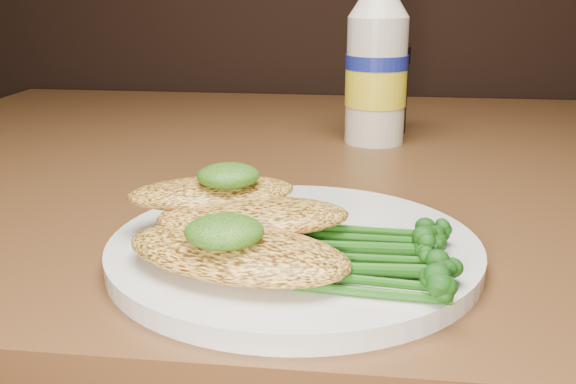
# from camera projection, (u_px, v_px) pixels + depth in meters

# --- Properties ---
(plate) EXTENTS (0.25, 0.25, 0.01)m
(plate) POSITION_uv_depth(u_px,v_px,m) (294.00, 249.00, 0.44)
(plate) COLOR silver
(plate) RESTS_ON dining_table
(chicken_front) EXTENTS (0.16, 0.11, 0.02)m
(chicken_front) POSITION_uv_depth(u_px,v_px,m) (237.00, 252.00, 0.39)
(chicken_front) COLOR #F8BA4F
(chicken_front) RESTS_ON plate
(chicken_mid) EXTENTS (0.13, 0.09, 0.02)m
(chicken_mid) POSITION_uv_depth(u_px,v_px,m) (254.00, 216.00, 0.43)
(chicken_mid) COLOR #F8BA4F
(chicken_mid) RESTS_ON plate
(chicken_back) EXTENTS (0.13, 0.09, 0.02)m
(chicken_back) POSITION_uv_depth(u_px,v_px,m) (212.00, 192.00, 0.45)
(chicken_back) COLOR #F8BA4F
(chicken_back) RESTS_ON plate
(pesto_front) EXTENTS (0.05, 0.05, 0.02)m
(pesto_front) POSITION_uv_depth(u_px,v_px,m) (224.00, 231.00, 0.37)
(pesto_front) COLOR #143808
(pesto_front) RESTS_ON chicken_front
(pesto_back) EXTENTS (0.05, 0.05, 0.02)m
(pesto_back) POSITION_uv_depth(u_px,v_px,m) (228.00, 176.00, 0.44)
(pesto_back) COLOR #143808
(pesto_back) RESTS_ON chicken_back
(broccolini_bundle) EXTENTS (0.15, 0.13, 0.02)m
(broccolini_bundle) POSITION_uv_depth(u_px,v_px,m) (363.00, 249.00, 0.40)
(broccolini_bundle) COLOR #1C5312
(broccolini_bundle) RESTS_ON plate
(mayo_bottle) EXTENTS (0.08, 0.08, 0.19)m
(mayo_bottle) POSITION_uv_depth(u_px,v_px,m) (377.00, 56.00, 0.73)
(mayo_bottle) COLOR silver
(mayo_bottle) RESTS_ON dining_table
(pepper_grinder) EXTENTS (0.06, 0.06, 0.10)m
(pepper_grinder) POSITION_uv_depth(u_px,v_px,m) (391.00, 90.00, 0.79)
(pepper_grinder) COLOR black
(pepper_grinder) RESTS_ON dining_table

